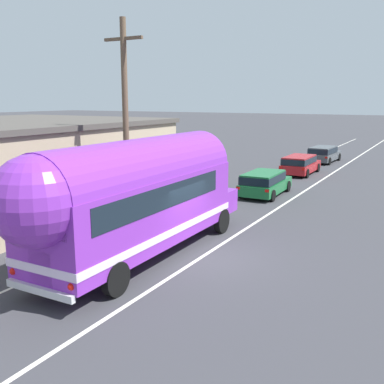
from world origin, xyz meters
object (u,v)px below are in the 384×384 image
(painted_bus, at_px, (133,195))
(utility_pole, at_px, (126,124))
(car_second, at_px, (300,164))
(car_lead, at_px, (264,182))
(car_third, at_px, (324,153))

(painted_bus, bearing_deg, utility_pole, 130.24)
(painted_bus, relative_size, car_second, 2.54)
(painted_bus, bearing_deg, car_second, 90.55)
(car_lead, relative_size, car_second, 0.99)
(utility_pole, xyz_separation_m, car_third, (2.27, 24.77, -3.63))
(car_lead, relative_size, car_third, 0.93)
(utility_pole, relative_size, car_third, 1.78)
(utility_pole, distance_m, car_lead, 10.27)
(car_lead, height_order, car_third, same)
(utility_pole, bearing_deg, car_lead, 74.35)
(painted_bus, distance_m, car_third, 27.74)
(utility_pole, xyz_separation_m, car_second, (2.28, 17.49, -3.63))
(painted_bus, height_order, car_third, painted_bus)
(car_second, bearing_deg, car_lead, -87.83)
(car_third, bearing_deg, painted_bus, -89.57)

